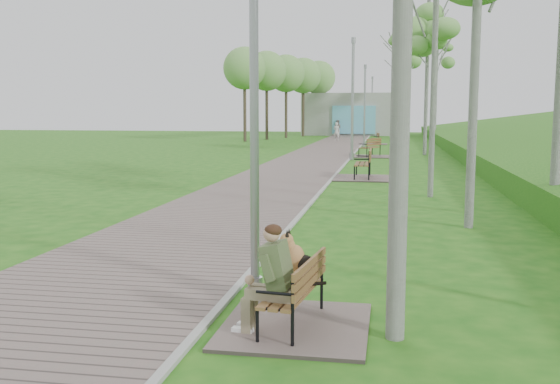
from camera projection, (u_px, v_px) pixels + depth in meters
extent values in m
plane|color=#1C5A13|center=(275.00, 245.00, 10.73)|extent=(120.00, 120.00, 0.00)
cube|color=#70615B|center=(318.00, 156.00, 32.02)|extent=(3.50, 67.00, 0.04)
cube|color=#999993|center=(352.00, 156.00, 31.72)|extent=(0.10, 67.00, 0.05)
cube|color=#9E9E99|center=(355.00, 114.00, 60.53)|extent=(10.00, 5.00, 4.00)
cube|color=#5FB4D5|center=(354.00, 120.00, 58.05)|extent=(4.00, 0.20, 2.60)
cube|color=#70615B|center=(296.00, 326.00, 6.65)|extent=(1.54, 1.71, 0.04)
cube|color=brown|center=(291.00, 292.00, 6.61)|extent=(0.55, 1.32, 0.03)
cube|color=brown|center=(310.00, 273.00, 6.52)|extent=(0.20, 1.28, 0.28)
cube|color=#70615B|center=(363.00, 178.00, 21.34)|extent=(2.03, 2.26, 0.04)
cube|color=brown|center=(362.00, 164.00, 21.28)|extent=(0.53, 1.70, 0.05)
cube|color=brown|center=(370.00, 155.00, 21.20)|extent=(0.06, 1.69, 0.37)
cube|color=#70615B|center=(370.00, 156.00, 31.53)|extent=(1.90, 2.12, 0.04)
cube|color=brown|center=(369.00, 147.00, 31.48)|extent=(1.10, 1.64, 0.04)
cube|color=brown|center=(374.00, 142.00, 31.30)|extent=(0.70, 1.46, 0.35)
cube|color=#70615B|center=(376.00, 144.00, 43.42)|extent=(1.60, 1.78, 0.04)
cube|color=brown|center=(375.00, 139.00, 43.38)|extent=(0.58, 1.38, 0.04)
cube|color=brown|center=(378.00, 135.00, 43.34)|extent=(0.22, 1.33, 0.29)
cylinder|color=gray|center=(255.00, 288.00, 7.69)|extent=(0.18, 0.18, 0.27)
cylinder|color=gray|center=(254.00, 114.00, 7.41)|extent=(0.11, 0.11, 4.52)
cylinder|color=gray|center=(352.00, 156.00, 29.54)|extent=(0.22, 0.22, 0.33)
cylinder|color=gray|center=(352.00, 101.00, 29.21)|extent=(0.13, 0.13, 5.50)
cylinder|color=gray|center=(353.00, 40.00, 28.84)|extent=(0.20, 0.20, 0.27)
cylinder|color=gray|center=(364.00, 144.00, 40.47)|extent=(0.20, 0.20, 0.30)
cylinder|color=gray|center=(365.00, 107.00, 40.16)|extent=(0.12, 0.12, 5.08)
cylinder|color=gray|center=(365.00, 66.00, 39.83)|extent=(0.18, 0.18, 0.25)
cylinder|color=gray|center=(371.00, 134.00, 59.65)|extent=(0.21, 0.21, 0.32)
cylinder|color=gray|center=(372.00, 107.00, 59.32)|extent=(0.13, 0.13, 5.37)
cylinder|color=gray|center=(372.00, 78.00, 58.97)|extent=(0.19, 0.19, 0.27)
imported|color=silver|center=(337.00, 132.00, 48.44)|extent=(0.60, 0.48, 1.44)
imported|color=gray|center=(337.00, 128.00, 58.24)|extent=(0.85, 0.75, 1.48)
cylinder|color=silver|center=(476.00, 46.00, 11.92)|extent=(0.18, 0.18, 7.06)
cylinder|color=silver|center=(435.00, 45.00, 16.27)|extent=(0.17, 0.17, 8.02)
cylinder|color=silver|center=(434.00, 84.00, 31.15)|extent=(0.17, 0.17, 7.29)
ellipsoid|color=#73AD53|center=(435.00, 36.00, 30.85)|extent=(2.52, 2.52, 3.21)
cylinder|color=silver|center=(427.00, 76.00, 32.30)|extent=(0.18, 0.18, 8.24)
ellipsoid|color=#73AD53|center=(428.00, 24.00, 31.96)|extent=(2.54, 2.54, 3.63)
cylinder|color=silver|center=(402.00, 74.00, 41.73)|extent=(0.19, 0.19, 9.57)
ellipsoid|color=#73AD53|center=(403.00, 27.00, 41.34)|extent=(2.68, 2.68, 4.21)
cylinder|color=silver|center=(405.00, 88.00, 52.46)|extent=(0.18, 0.18, 8.44)
ellipsoid|color=#73AD53|center=(406.00, 56.00, 52.11)|extent=(2.65, 2.65, 3.71)
cylinder|color=silver|center=(436.00, 87.00, 49.66)|extent=(0.15, 0.15, 8.48)
ellipsoid|color=#73AD53|center=(438.00, 52.00, 49.31)|extent=(2.22, 2.22, 3.73)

